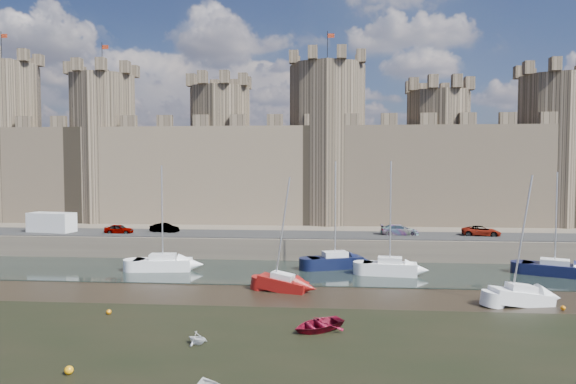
% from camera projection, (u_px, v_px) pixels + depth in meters
% --- Properties ---
extents(ground, '(160.00, 160.00, 0.00)m').
position_uv_depth(ground, '(283.00, 363.00, 28.49)').
color(ground, black).
rests_on(ground, ground).
extents(water_channel, '(160.00, 12.00, 0.08)m').
position_uv_depth(water_channel, '(305.00, 272.00, 52.38)').
color(water_channel, black).
rests_on(water_channel, ground).
extents(quay, '(160.00, 60.00, 2.50)m').
position_uv_depth(quay, '(316.00, 222.00, 88.14)').
color(quay, '#4C443A').
rests_on(quay, ground).
extents(road, '(160.00, 7.00, 0.10)m').
position_uv_depth(road, '(309.00, 235.00, 62.20)').
color(road, black).
rests_on(road, quay).
extents(castle, '(108.50, 11.00, 29.00)m').
position_uv_depth(castle, '(309.00, 160.00, 75.70)').
color(castle, '#42382B').
rests_on(castle, quay).
extents(car_0, '(3.48, 1.46, 1.18)m').
position_uv_depth(car_0, '(119.00, 229.00, 63.31)').
color(car_0, gray).
rests_on(car_0, quay).
extents(car_1, '(3.82, 2.06, 1.19)m').
position_uv_depth(car_1, '(164.00, 228.00, 64.32)').
color(car_1, gray).
rests_on(car_1, quay).
extents(car_2, '(4.54, 1.89, 1.31)m').
position_uv_depth(car_2, '(399.00, 230.00, 61.90)').
color(car_2, gray).
rests_on(car_2, quay).
extents(car_3, '(4.69, 2.63, 1.24)m').
position_uv_depth(car_3, '(481.00, 231.00, 61.08)').
color(car_3, gray).
rests_on(car_3, quay).
extents(van, '(6.09, 3.29, 2.52)m').
position_uv_depth(van, '(52.00, 223.00, 64.34)').
color(van, silver).
rests_on(van, quay).
extents(sailboat_0, '(6.05, 2.96, 10.88)m').
position_uv_depth(sailboat_0, '(163.00, 263.00, 53.05)').
color(sailboat_0, white).
rests_on(sailboat_0, ground).
extents(sailboat_1, '(6.04, 3.93, 11.30)m').
position_uv_depth(sailboat_1, '(335.00, 261.00, 54.16)').
color(sailboat_1, black).
rests_on(sailboat_1, ground).
extents(sailboat_2, '(5.44, 2.66, 11.29)m').
position_uv_depth(sailboat_2, '(390.00, 267.00, 50.85)').
color(sailboat_2, white).
rests_on(sailboat_2, ground).
extents(sailboat_3, '(6.25, 4.46, 10.23)m').
position_uv_depth(sailboat_3, '(555.00, 268.00, 50.64)').
color(sailboat_3, black).
rests_on(sailboat_3, ground).
extents(sailboat_4, '(4.56, 2.74, 9.99)m').
position_uv_depth(sailboat_4, '(283.00, 283.00, 44.67)').
color(sailboat_4, maroon).
rests_on(sailboat_4, ground).
extents(sailboat_5, '(5.03, 2.81, 10.25)m').
position_uv_depth(sailboat_5, '(521.00, 296.00, 40.24)').
color(sailboat_5, white).
rests_on(sailboat_5, ground).
extents(dinghy_3, '(1.96, 1.89, 0.79)m').
position_uv_depth(dinghy_3, '(197.00, 338.00, 31.36)').
color(dinghy_3, white).
rests_on(dinghy_3, ground).
extents(dinghy_4, '(4.36, 4.08, 0.74)m').
position_uv_depth(dinghy_4, '(318.00, 326.00, 33.91)').
color(dinghy_4, maroon).
rests_on(dinghy_4, ground).
extents(buoy_1, '(0.39, 0.39, 0.39)m').
position_uv_depth(buoy_1, '(109.00, 312.00, 37.66)').
color(buoy_1, '#CD7009').
rests_on(buoy_1, ground).
extents(buoy_3, '(0.38, 0.38, 0.38)m').
position_uv_depth(buoy_3, '(563.00, 308.00, 38.74)').
color(buoy_3, '#CD6B09').
rests_on(buoy_3, ground).
extents(buoy_4, '(0.47, 0.47, 0.47)m').
position_uv_depth(buoy_4, '(69.00, 370.00, 26.87)').
color(buoy_4, orange).
rests_on(buoy_4, ground).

